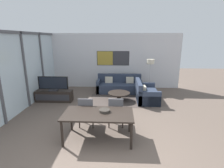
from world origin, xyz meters
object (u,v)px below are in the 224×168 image
object	(u,v)px
television	(53,84)
tv_console	(54,96)
dining_table	(98,116)
fruit_bowl	(105,110)
dining_chair_left	(87,110)
sofa_side	(145,94)
coffee_table	(119,94)
sofa_main	(119,86)
floor_lamp	(150,64)
dining_chair_centre	(116,110)

from	to	relation	value
television	tv_console	bearing A→B (deg)	-90.00
dining_table	fruit_bowl	size ratio (longest dim) A/B	6.22
dining_chair_left	tv_console	bearing A→B (deg)	130.55
fruit_bowl	dining_chair_left	bearing A→B (deg)	135.75
sofa_side	coffee_table	bearing A→B (deg)	93.01
sofa_main	fruit_bowl	world-z (taller)	sofa_main
sofa_side	floor_lamp	size ratio (longest dim) A/B	0.93
dining_table	tv_console	bearing A→B (deg)	128.94
sofa_main	dining_table	size ratio (longest dim) A/B	1.21
coffee_table	dining_table	world-z (taller)	dining_table
dining_table	fruit_bowl	distance (m)	0.21
dining_table	dining_chair_centre	size ratio (longest dim) A/B	1.95
tv_console	sofa_main	distance (m)	3.07
sofa_main	dining_chair_left	xyz separation A→B (m)	(-0.93, -3.53, 0.23)
sofa_main	dining_table	xyz separation A→B (m)	(-0.50, -4.19, 0.38)
dining_chair_left	dining_chair_centre	bearing A→B (deg)	3.25
coffee_table	tv_console	bearing A→B (deg)	-175.44
fruit_bowl	floor_lamp	world-z (taller)	floor_lamp
television	fruit_bowl	bearing A→B (deg)	-48.26
dining_chair_centre	floor_lamp	distance (m)	3.96
tv_console	dining_table	distance (m)	3.53
dining_table	dining_chair_centre	bearing A→B (deg)	58.50
dining_chair_left	dining_chair_centre	world-z (taller)	same
television	sofa_main	bearing A→B (deg)	28.50
tv_console	dining_table	bearing A→B (deg)	-51.06
dining_table	television	bearing A→B (deg)	128.94
coffee_table	dining_table	distance (m)	3.01
dining_chair_left	dining_table	bearing A→B (deg)	-56.63
sofa_side	floor_lamp	world-z (taller)	floor_lamp
television	floor_lamp	distance (m)	4.48
coffee_table	dining_chair_left	xyz separation A→B (m)	(-0.93, -2.28, 0.25)
television	dining_table	world-z (taller)	television
dining_chair_centre	fruit_bowl	xyz separation A→B (m)	(-0.28, -0.62, 0.26)
fruit_bowl	television	bearing A→B (deg)	131.74
dining_chair_left	fruit_bowl	xyz separation A→B (m)	(0.59, -0.57, 0.26)
sofa_main	floor_lamp	distance (m)	1.83
dining_table	fruit_bowl	bearing A→B (deg)	28.75
sofa_side	sofa_main	bearing A→B (deg)	42.58
sofa_side	floor_lamp	distance (m)	1.71
dining_chair_centre	fruit_bowl	world-z (taller)	dining_chair_centre
tv_console	television	bearing A→B (deg)	90.00
sofa_main	floor_lamp	bearing A→B (deg)	2.53
dining_chair_left	dining_chair_centre	xyz separation A→B (m)	(0.86, 0.05, 0.00)
tv_console	sofa_main	world-z (taller)	sofa_main
coffee_table	dining_chair_centre	bearing A→B (deg)	-91.70
tv_console	coffee_table	world-z (taller)	tv_console
dining_chair_left	fruit_bowl	distance (m)	0.86
television	dining_chair_centre	size ratio (longest dim) A/B	1.35
sofa_main	dining_chair_left	bearing A→B (deg)	-104.73
television	sofa_main	size ratio (longest dim) A/B	0.57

